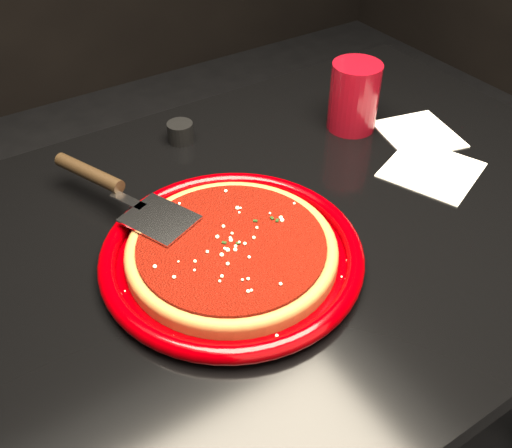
# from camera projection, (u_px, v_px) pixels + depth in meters

# --- Properties ---
(table) EXTENTS (1.20, 0.80, 0.75)m
(table) POSITION_uv_depth(u_px,v_px,m) (271.00, 366.00, 1.12)
(table) COLOR black
(table) RESTS_ON floor
(plate) EXTENTS (0.47, 0.47, 0.03)m
(plate) POSITION_uv_depth(u_px,v_px,m) (232.00, 254.00, 0.80)
(plate) COLOR #6C0002
(plate) RESTS_ON table
(pizza_crust) EXTENTS (0.38, 0.38, 0.01)m
(pizza_crust) POSITION_uv_depth(u_px,v_px,m) (232.00, 252.00, 0.80)
(pizza_crust) COLOR brown
(pizza_crust) RESTS_ON plate
(pizza_crust_rim) EXTENTS (0.38, 0.38, 0.02)m
(pizza_crust_rim) POSITION_uv_depth(u_px,v_px,m) (232.00, 248.00, 0.79)
(pizza_crust_rim) COLOR brown
(pizza_crust_rim) RESTS_ON plate
(pizza_sauce) EXTENTS (0.33, 0.33, 0.01)m
(pizza_sauce) POSITION_uv_depth(u_px,v_px,m) (232.00, 245.00, 0.79)
(pizza_sauce) COLOR #6E1007
(pizza_sauce) RESTS_ON plate
(parmesan_dusting) EXTENTS (0.26, 0.26, 0.01)m
(parmesan_dusting) POSITION_uv_depth(u_px,v_px,m) (231.00, 241.00, 0.79)
(parmesan_dusting) COLOR #FFF6C5
(parmesan_dusting) RESTS_ON plate
(basil_flecks) EXTENTS (0.23, 0.23, 0.00)m
(basil_flecks) POSITION_uv_depth(u_px,v_px,m) (231.00, 242.00, 0.79)
(basil_flecks) COLOR black
(basil_flecks) RESTS_ON plate
(pizza_server) EXTENTS (0.21, 0.34, 0.02)m
(pizza_server) POSITION_uv_depth(u_px,v_px,m) (122.00, 191.00, 0.86)
(pizza_server) COLOR silver
(pizza_server) RESTS_ON plate
(cup) EXTENTS (0.11, 0.11, 0.13)m
(cup) POSITION_uv_depth(u_px,v_px,m) (354.00, 97.00, 1.05)
(cup) COLOR maroon
(cup) RESTS_ON table
(napkin_a) EXTENTS (0.19, 0.19, 0.00)m
(napkin_a) POSITION_uv_depth(u_px,v_px,m) (432.00, 170.00, 0.98)
(napkin_a) COLOR silver
(napkin_a) RESTS_ON table
(napkin_b) EXTENTS (0.16, 0.17, 0.00)m
(napkin_b) POSITION_uv_depth(u_px,v_px,m) (419.00, 134.00, 1.07)
(napkin_b) COLOR silver
(napkin_b) RESTS_ON table
(ramekin) EXTENTS (0.06, 0.06, 0.04)m
(ramekin) POSITION_uv_depth(u_px,v_px,m) (180.00, 132.00, 1.04)
(ramekin) COLOR black
(ramekin) RESTS_ON table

